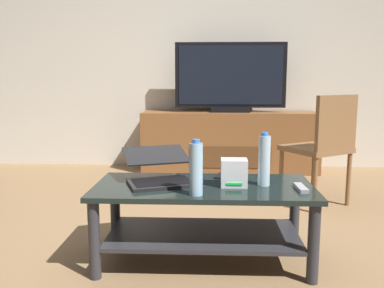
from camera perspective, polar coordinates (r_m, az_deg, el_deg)
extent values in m
plane|color=olive|center=(2.66, -1.53, -13.65)|extent=(7.68, 7.68, 0.00)
cube|color=beige|center=(4.89, 0.44, 13.44)|extent=(6.40, 0.12, 2.80)
cube|color=black|center=(2.28, 1.62, -6.05)|extent=(1.21, 0.56, 0.03)
cube|color=#2D2D33|center=(2.37, 1.59, -12.48)|extent=(1.06, 0.50, 0.02)
cylinder|color=#2D2D33|center=(2.21, -13.44, -12.87)|extent=(0.06, 0.06, 0.42)
cylinder|color=#2D2D33|center=(2.20, 16.56, -13.17)|extent=(0.06, 0.06, 0.42)
cylinder|color=#2D2D33|center=(2.64, -10.63, -9.14)|extent=(0.06, 0.06, 0.42)
cylinder|color=#2D2D33|center=(2.63, 14.07, -9.36)|extent=(0.06, 0.06, 0.42)
cube|color=brown|center=(4.61, 5.23, 0.35)|extent=(1.94, 0.47, 0.66)
cube|color=#55351C|center=(4.39, 5.35, -1.84)|extent=(0.87, 0.01, 0.23)
cube|color=black|center=(4.55, 5.31, 4.76)|extent=(0.42, 0.20, 0.05)
cube|color=black|center=(4.54, 5.38, 9.51)|extent=(1.21, 0.04, 0.70)
cube|color=black|center=(4.51, 5.39, 9.51)|extent=(1.12, 0.01, 0.63)
cube|color=brown|center=(3.51, 16.81, -0.66)|extent=(0.61, 0.61, 0.04)
cube|color=brown|center=(3.35, 19.46, 2.62)|extent=(0.37, 0.25, 0.45)
cylinder|color=brown|center=(3.82, 16.56, -3.53)|extent=(0.04, 0.04, 0.44)
cylinder|color=brown|center=(3.56, 12.30, -4.27)|extent=(0.04, 0.04, 0.44)
cylinder|color=brown|center=(3.57, 20.96, -4.61)|extent=(0.04, 0.04, 0.44)
cylinder|color=brown|center=(3.29, 16.72, -5.51)|extent=(0.04, 0.04, 0.44)
cube|color=black|center=(2.29, -4.18, -5.42)|extent=(0.43, 0.36, 0.02)
cube|color=black|center=(2.29, -4.18, -5.18)|extent=(0.37, 0.29, 0.00)
cube|color=black|center=(2.41, -5.07, -1.51)|extent=(0.43, 0.36, 0.07)
cube|color=teal|center=(2.41, -5.05, -1.55)|extent=(0.38, 0.31, 0.06)
cube|color=silver|center=(2.25, 5.86, -4.00)|extent=(0.14, 0.11, 0.15)
cube|color=#19D84C|center=(2.21, 5.92, -5.57)|extent=(0.09, 0.00, 0.01)
cylinder|color=silver|center=(2.28, 10.01, -2.32)|extent=(0.07, 0.07, 0.28)
cylinder|color=blue|center=(2.25, 10.12, 1.36)|extent=(0.04, 0.04, 0.02)
cylinder|color=#99C6E5|center=(2.06, 0.56, -3.55)|extent=(0.07, 0.07, 0.27)
cylinder|color=blue|center=(2.03, 0.57, 0.38)|extent=(0.04, 0.04, 0.02)
cube|color=black|center=(2.47, 4.24, -4.44)|extent=(0.11, 0.15, 0.01)
cube|color=#99999E|center=(2.26, 14.91, -5.92)|extent=(0.05, 0.16, 0.02)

